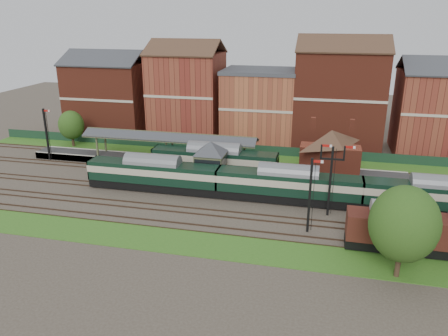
% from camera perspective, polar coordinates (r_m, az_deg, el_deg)
% --- Properties ---
extents(ground, '(160.00, 160.00, 0.00)m').
position_cam_1_polar(ground, '(53.91, 0.51, -3.78)').
color(ground, '#473D33').
rests_on(ground, ground).
extents(grass_back, '(90.00, 4.50, 0.06)m').
position_cam_1_polar(grass_back, '(68.61, 3.41, 1.41)').
color(grass_back, '#2D6619').
rests_on(grass_back, ground).
extents(grass_front, '(90.00, 5.00, 0.06)m').
position_cam_1_polar(grass_front, '(43.46, -2.99, -9.84)').
color(grass_front, '#2D6619').
rests_on(grass_front, ground).
extents(fence, '(90.00, 0.12, 1.50)m').
position_cam_1_polar(fence, '(70.28, 3.70, 2.46)').
color(fence, '#193823').
rests_on(fence, ground).
extents(platform, '(55.00, 3.40, 1.00)m').
position_cam_1_polar(platform, '(63.68, -1.98, 0.42)').
color(platform, '#2D2D2D').
rests_on(platform, ground).
extents(signal_box, '(5.40, 5.40, 6.00)m').
position_cam_1_polar(signal_box, '(56.38, -1.74, 0.75)').
color(signal_box, '#647C58').
rests_on(signal_box, ground).
extents(brick_hut, '(3.20, 2.64, 2.94)m').
position_cam_1_polar(brick_hut, '(55.67, 6.27, -1.79)').
color(brick_hut, maroon).
rests_on(brick_hut, ground).
extents(station_building, '(8.10, 8.10, 5.90)m').
position_cam_1_polar(station_building, '(60.65, 13.71, 2.31)').
color(station_building, maroon).
rests_on(station_building, platform).
extents(canopy, '(26.00, 3.89, 4.08)m').
position_cam_1_polar(canopy, '(64.23, -7.21, 4.26)').
color(canopy, '#4C4F31').
rests_on(canopy, platform).
extents(semaphore_bracket, '(3.60, 0.25, 8.18)m').
position_cam_1_polar(semaphore_bracket, '(48.80, 13.80, -1.06)').
color(semaphore_bracket, black).
rests_on(semaphore_bracket, ground).
extents(semaphore_platform_end, '(1.23, 0.25, 8.00)m').
position_cam_1_polar(semaphore_platform_end, '(71.58, -22.16, 4.19)').
color(semaphore_platform_end, black).
rests_on(semaphore_platform_end, ground).
extents(semaphore_siding, '(1.23, 0.25, 8.00)m').
position_cam_1_polar(semaphore_siding, '(44.77, 11.18, -3.41)').
color(semaphore_siding, black).
rests_on(semaphore_siding, ground).
extents(town_backdrop, '(69.00, 10.00, 16.00)m').
position_cam_1_polar(town_backdrop, '(75.52, 4.56, 8.52)').
color(town_backdrop, maroon).
rests_on(town_backdrop, ground).
extents(dmu_train, '(50.78, 2.67, 3.90)m').
position_cam_1_polar(dmu_train, '(52.07, 8.34, -2.13)').
color(dmu_train, black).
rests_on(dmu_train, ground).
extents(platform_railcar, '(17.36, 2.74, 4.00)m').
position_cam_1_polar(platform_railcar, '(59.71, -1.27, 0.99)').
color(platform_railcar, black).
rests_on(platform_railcar, ground).
extents(goods_van_a, '(6.35, 2.75, 3.85)m').
position_cam_1_polar(goods_van_a, '(44.18, 19.80, -7.40)').
color(goods_van_a, black).
rests_on(goods_van_a, ground).
extents(tree_far, '(5.68, 5.68, 8.29)m').
position_cam_1_polar(tree_far, '(39.01, 22.46, -6.78)').
color(tree_far, '#382619').
rests_on(tree_far, ground).
extents(tree_back, '(4.20, 4.20, 6.14)m').
position_cam_1_polar(tree_back, '(77.72, -19.33, 5.32)').
color(tree_back, '#382619').
rests_on(tree_back, ground).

